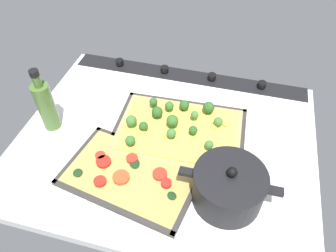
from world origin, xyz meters
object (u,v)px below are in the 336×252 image
at_px(baking_tray_front, 179,133).
at_px(oil_bottle, 46,105).
at_px(baking_tray_back, 131,176).
at_px(cooking_pot, 228,187).
at_px(broccoli_pizza, 178,128).
at_px(veggie_pizza_back, 130,174).

xyz_separation_m(baking_tray_front, oil_bottle, (0.37, 0.06, 0.08)).
distance_m(baking_tray_back, cooking_pot, 0.25).
bearing_deg(baking_tray_front, oil_bottle, 9.56).
distance_m(baking_tray_front, oil_bottle, 0.39).
bearing_deg(broccoli_pizza, baking_tray_front, 138.98).
xyz_separation_m(broccoli_pizza, cooking_pot, (-0.17, 0.18, 0.03)).
height_order(baking_tray_front, cooking_pot, cooking_pot).
bearing_deg(cooking_pot, veggie_pizza_back, 0.05).
height_order(veggie_pizza_back, cooking_pot, cooking_pot).
distance_m(broccoli_pizza, cooking_pot, 0.25).
height_order(broccoli_pizza, cooking_pot, cooking_pot).
xyz_separation_m(baking_tray_front, cooking_pot, (-0.16, 0.18, 0.05)).
bearing_deg(baking_tray_front, baking_tray_back, 64.58).
distance_m(veggie_pizza_back, cooking_pot, 0.25).
relative_size(baking_tray_front, cooking_pot, 1.61).
xyz_separation_m(broccoli_pizza, baking_tray_back, (0.08, 0.18, -0.01)).
xyz_separation_m(veggie_pizza_back, cooking_pot, (-0.25, -0.00, 0.04)).
distance_m(baking_tray_front, veggie_pizza_back, 0.20).
bearing_deg(veggie_pizza_back, baking_tray_back, 173.90).
relative_size(baking_tray_back, oil_bottle, 1.84).
distance_m(broccoli_pizza, oil_bottle, 0.38).
xyz_separation_m(veggie_pizza_back, oil_bottle, (0.29, -0.12, 0.07)).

